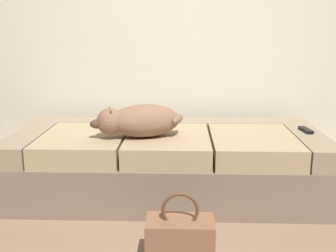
% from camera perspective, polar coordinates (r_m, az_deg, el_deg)
% --- Properties ---
extents(couch, '(2.05, 0.90, 0.43)m').
position_cam_1_polar(couch, '(2.81, 0.04, -5.09)').
color(couch, '#796455').
rests_on(couch, ground).
extents(dog_tan, '(0.59, 0.37, 0.21)m').
position_cam_1_polar(dog_tan, '(2.60, -4.10, 0.73)').
color(dog_tan, '#865D45').
rests_on(dog_tan, couch).
extents(tv_remote, '(0.06, 0.15, 0.02)m').
position_cam_1_polar(tv_remote, '(2.89, 18.60, -0.54)').
color(tv_remote, black).
rests_on(tv_remote, couch).
extents(handbag, '(0.32, 0.18, 0.38)m').
position_cam_1_polar(handbag, '(2.02, 1.67, -15.84)').
color(handbag, brown).
rests_on(handbag, ground).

